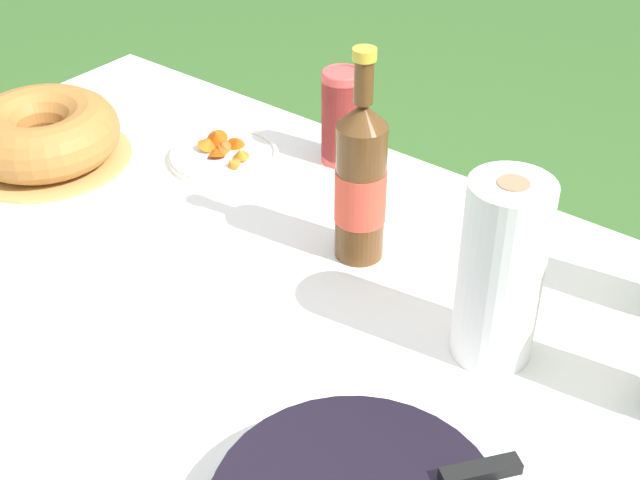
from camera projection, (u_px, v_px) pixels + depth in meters
garden_table at (239, 330)px, 1.35m from camera, size 1.57×0.99×0.71m
tablecloth at (237, 302)px, 1.32m from camera, size 1.58×1.00×0.10m
bundt_cake at (43, 134)px, 1.61m from camera, size 0.31×0.31×0.11m
cup_stack at (341, 117)px, 1.59m from camera, size 0.07×0.07×0.18m
cider_bottle_amber at (361, 182)px, 1.32m from camera, size 0.08×0.08×0.34m
snack_plate_left at (224, 153)px, 1.63m from camera, size 0.20×0.20×0.05m
paper_towel_roll at (501, 272)px, 1.14m from camera, size 0.11×0.11×0.27m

